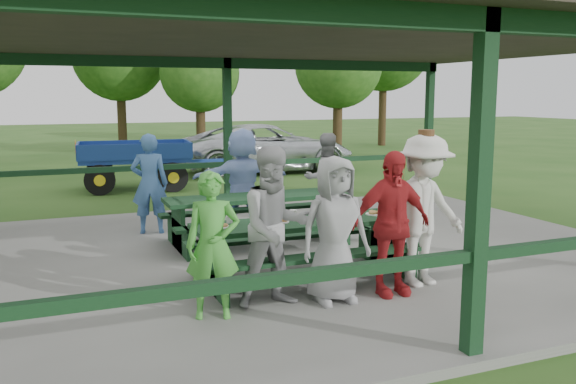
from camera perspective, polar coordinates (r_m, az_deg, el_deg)
name	(u,v)px	position (r m, az deg, el deg)	size (l,w,h in m)	color
ground	(303,259)	(9.04, 1.40, -6.25)	(90.00, 90.00, 0.00)	#285119
concrete_slab	(303,255)	(9.03, 1.40, -5.94)	(10.00, 8.00, 0.10)	slate
pavilion_structure	(304,38)	(8.75, 1.48, 14.19)	(10.60, 8.60, 3.24)	black
picnic_table_near	(303,242)	(7.63, 1.45, -4.66)	(2.75, 1.39, 0.75)	black
picnic_table_far	(257,212)	(9.48, -2.89, -1.92)	(2.84, 1.39, 0.75)	black
table_setting	(294,218)	(7.56, 0.57, -2.40)	(2.29, 0.45, 0.10)	white
contestant_green	(213,245)	(6.32, -7.05, -4.97)	(0.56, 0.37, 1.53)	green
contestant_grey_left	(276,227)	(6.59, -1.16, -3.32)	(0.85, 0.66, 1.75)	#9A9A9C
contestant_grey_mid	(335,230)	(6.76, 4.38, -3.52)	(0.80, 0.52, 1.64)	#959597
contestant_red	(391,223)	(7.07, 9.61, -2.91)	(0.98, 0.41, 1.67)	#B12225
contestant_white_fedora	(423,210)	(7.48, 12.56, -1.70)	(1.26, 0.82, 1.89)	silver
spectator_lblue	(242,180)	(10.19, -4.30, 1.09)	(1.62, 0.52, 1.75)	#97B3EA
spectator_blue	(150,184)	(10.34, -12.82, 0.77)	(0.61, 0.40, 1.67)	#3E69A3
spectator_grey	(325,178)	(10.93, 3.50, 1.30)	(0.79, 0.61, 1.62)	gray
pickup_truck	(267,148)	(18.87, -1.98, 4.12)	(2.48, 5.38, 1.49)	silver
farm_trailer	(135,164)	(15.94, -14.09, 2.56)	(3.75, 1.85, 1.30)	navy
tree_left	(119,55)	(25.84, -15.52, 12.29)	(3.75, 3.75, 5.85)	#302213
tree_mid	(200,73)	(23.84, -8.27, 10.97)	(3.03, 3.03, 4.73)	#302213
tree_right	(338,65)	(23.42, 4.73, 11.76)	(3.30, 3.30, 5.15)	#302213
tree_far_right	(384,43)	(29.30, 8.98, 13.63)	(4.48, 4.48, 7.00)	#302213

